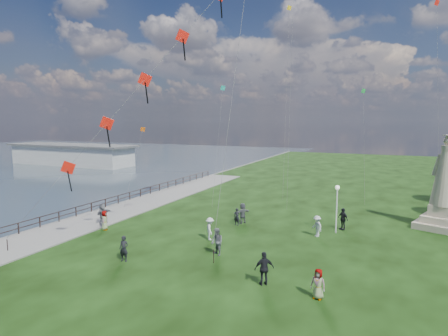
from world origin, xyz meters
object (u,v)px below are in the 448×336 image
at_px(statue, 445,194).
at_px(person_3, 264,268).
at_px(person_5, 102,214).
at_px(person_1, 217,242).
at_px(person_0, 124,249).
at_px(person_10, 105,220).
at_px(person_11, 243,213).
at_px(pier_pavilion, 72,154).
at_px(lamppost, 337,199).
at_px(person_6, 237,217).
at_px(person_9, 343,219).
at_px(person_2, 210,229).
at_px(person_4, 318,284).
at_px(person_8, 317,226).

xyz_separation_m(statue, person_3, (-10.47, -16.66, -2.04)).
bearing_deg(person_5, person_1, -106.55).
relative_size(statue, person_0, 4.68).
distance_m(person_10, person_11, 11.82).
distance_m(pier_pavilion, lamppost, 65.59).
xyz_separation_m(pier_pavilion, person_6, (50.58, -30.30, -1.09)).
distance_m(person_3, person_6, 12.00).
bearing_deg(person_9, person_1, -85.44).
xyz_separation_m(person_3, person_6, (-5.88, 10.46, -0.20)).
relative_size(person_2, person_5, 0.95).
relative_size(person_4, person_5, 0.87).
xyz_separation_m(statue, lamppost, (-8.13, -4.98, -0.15)).
bearing_deg(person_4, person_11, 138.19).
bearing_deg(statue, lamppost, -129.27).
height_order(person_4, person_6, person_4).
bearing_deg(person_4, person_1, 165.97).
xyz_separation_m(person_0, person_1, (5.05, 3.46, 0.09)).
relative_size(person_6, person_11, 0.83).
distance_m(person_8, person_11, 6.85).
relative_size(person_2, person_9, 0.93).
distance_m(lamppost, person_4, 12.29).
xyz_separation_m(person_8, person_9, (1.63, 2.79, 0.09)).
height_order(person_1, person_5, person_1).
bearing_deg(person_3, lamppost, -137.37).
xyz_separation_m(person_0, person_11, (3.76, 11.61, 0.07)).
bearing_deg(person_0, pier_pavilion, 131.05).
distance_m(person_2, person_4, 11.24).
bearing_deg(person_8, person_10, -117.88).
distance_m(person_0, person_8, 14.79).
relative_size(person_6, person_9, 0.82).
xyz_separation_m(statue, person_1, (-14.83, -13.54, -2.06)).
relative_size(pier_pavilion, person_1, 16.07).
bearing_deg(pier_pavilion, person_9, -25.23).
height_order(person_8, person_10, person_8).
height_order(person_2, person_11, person_11).
relative_size(person_0, person_10, 1.04).
distance_m(pier_pavilion, person_0, 62.47).
height_order(statue, person_6, statue).
relative_size(person_8, person_11, 0.92).
distance_m(statue, person_6, 17.62).
distance_m(statue, person_2, 19.99).
xyz_separation_m(person_0, person_10, (-6.05, 5.01, -0.03)).
xyz_separation_m(person_5, person_9, (19.45, 7.02, 0.01)).
relative_size(person_1, person_2, 1.08).
relative_size(person_3, person_5, 1.05).
bearing_deg(person_3, person_4, 135.96).
height_order(person_3, person_11, person_3).
distance_m(person_3, person_5, 17.71).
xyz_separation_m(person_3, person_5, (-16.72, 5.84, -0.04)).
xyz_separation_m(person_5, person_6, (10.85, 4.62, -0.16)).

